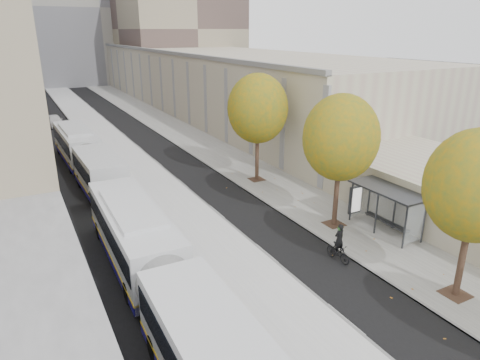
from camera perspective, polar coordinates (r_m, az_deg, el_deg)
bus_platform at (r=41.74m, az=-15.94°, el=3.69°), size 4.25×150.00×0.15m
sidewalk at (r=44.00m, az=-5.73°, el=5.08°), size 4.75×150.00×0.08m
building_tan at (r=74.13m, az=-6.37°, el=13.96°), size 18.00×92.00×8.00m
building_far_block at (r=102.19m, az=-19.19°, el=20.71°), size 30.00×18.00×30.00m
bus_shelter at (r=25.01m, az=19.42°, el=-1.97°), size 1.90×4.40×2.53m
tree_b at (r=19.14m, az=28.97°, el=-0.72°), size 4.00×4.00×6.97m
tree_c at (r=24.09m, az=13.28°, el=5.48°), size 4.20×4.20×7.28m
tree_d at (r=31.21m, az=2.37°, el=9.48°), size 4.40×4.40×7.60m
bus_near at (r=18.15m, az=-11.03°, el=-11.73°), size 2.72×17.06×2.84m
bus_far at (r=35.90m, az=-19.92°, el=3.19°), size 2.94×16.84×2.80m
cyclist at (r=21.78m, az=12.98°, el=-8.75°), size 0.60×1.57×1.98m
distant_car at (r=55.65m, az=-23.49°, el=7.27°), size 1.97×4.14×1.37m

